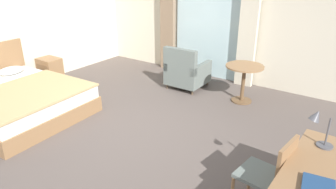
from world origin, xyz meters
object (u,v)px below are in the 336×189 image
(armchair_by_window, at_px, (186,72))
(round_cafe_table, at_px, (244,75))
(bed, at_px, (14,100))
(desk_lamp, at_px, (319,124))
(closed_book, at_px, (318,188))
(nightstand, at_px, (50,70))
(desk_chair, at_px, (271,173))
(writing_desk, at_px, (320,181))

(armchair_by_window, relative_size, round_cafe_table, 1.26)
(bed, bearing_deg, desk_lamp, 6.22)
(closed_book, xyz_separation_m, armchair_by_window, (-3.05, 2.94, -0.44))
(bed, height_order, round_cafe_table, bed)
(nightstand, height_order, armchair_by_window, armchair_by_window)
(round_cafe_table, bearing_deg, desk_chair, -62.64)
(desk_lamp, relative_size, round_cafe_table, 0.59)
(desk_chair, relative_size, closed_book, 3.06)
(round_cafe_table, bearing_deg, desk_lamp, -54.41)
(desk_chair, distance_m, armchair_by_window, 3.65)
(writing_desk, relative_size, desk_chair, 1.62)
(writing_desk, height_order, closed_book, closed_book)
(desk_chair, distance_m, closed_book, 0.66)
(nightstand, height_order, desk_chair, desk_chair)
(writing_desk, distance_m, desk_chair, 0.49)
(closed_book, height_order, armchair_by_window, armchair_by_window)
(writing_desk, height_order, desk_lamp, desk_lamp)
(writing_desk, bearing_deg, desk_lamp, 110.48)
(writing_desk, relative_size, closed_book, 4.96)
(bed, xyz_separation_m, writing_desk, (4.83, 0.12, 0.41))
(desk_lamp, distance_m, closed_book, 0.72)
(desk_chair, relative_size, armchair_by_window, 1.00)
(nightstand, distance_m, writing_desk, 5.84)
(bed, distance_m, closed_book, 4.88)
(writing_desk, relative_size, desk_lamp, 3.46)
(desk_lamp, height_order, armchair_by_window, desk_lamp)
(writing_desk, xyz_separation_m, desk_chair, (-0.45, 0.10, -0.18))
(bed, distance_m, desk_chair, 4.40)
(writing_desk, bearing_deg, nightstand, 167.83)
(desk_lamp, relative_size, closed_book, 1.43)
(desk_chair, relative_size, desk_lamp, 2.13)
(bed, xyz_separation_m, desk_chair, (4.38, 0.22, 0.23))
(bed, height_order, writing_desk, bed)
(bed, relative_size, nightstand, 4.23)
(writing_desk, height_order, round_cafe_table, writing_desk)
(closed_book, bearing_deg, desk_chair, 132.41)
(bed, relative_size, desk_lamp, 5.45)
(bed, height_order, nightstand, bed)
(nightstand, bearing_deg, armchair_by_window, 28.54)
(bed, height_order, desk_chair, bed)
(bed, distance_m, writing_desk, 4.85)
(bed, height_order, armchair_by_window, bed)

